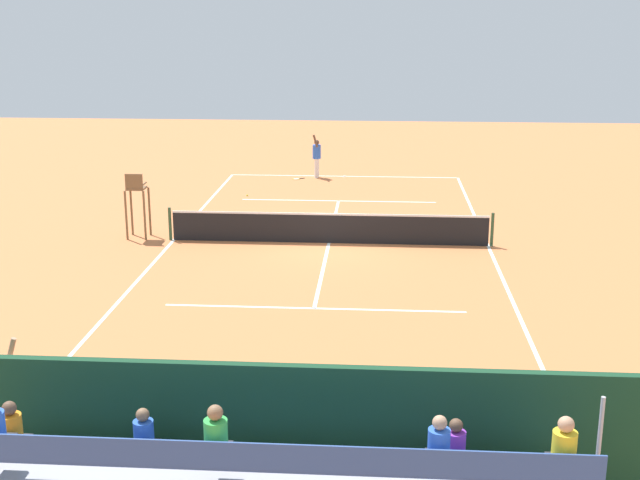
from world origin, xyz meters
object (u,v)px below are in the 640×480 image
tennis_racket (297,179)px  courtside_bench (490,435)px  bleacher_stand (262,475)px  tennis_player (317,155)px  tennis_net (329,228)px  umpire_chair (137,198)px  tennis_ball_near (247,195)px  equipment_bag (398,457)px  line_judge (11,394)px

tennis_racket → courtside_bench: bearing=103.0°
bleacher_stand → tennis_player: 26.02m
tennis_net → umpire_chair: umpire_chair is taller
bleacher_stand → tennis_ball_near: (3.66, -22.03, -0.92)m
equipment_bag → tennis_racket: 23.92m
tennis_player → equipment_bag: bearing=97.4°
bleacher_stand → courtside_bench: 4.02m
equipment_bag → tennis_ball_near: bearing=-74.4°
umpire_chair → equipment_bag: size_ratio=2.38×
umpire_chair → tennis_racket: (-4.17, -9.99, -1.30)m
equipment_bag → tennis_player: tennis_player is taller
tennis_ball_near → line_judge: line_judge is taller
tennis_net → equipment_bag: (-1.95, 13.40, -0.32)m
umpire_chair → equipment_bag: (-8.15, 13.59, -1.13)m
line_judge → umpire_chair: bearing=-82.8°
tennis_net → line_judge: size_ratio=5.35×
umpire_chair → courtside_bench: bearing=125.5°
line_judge → tennis_player: bearing=-97.9°
bleacher_stand → courtside_bench: (-3.41, -2.10, -0.39)m
equipment_bag → tennis_racket: (3.98, -23.58, -0.16)m
bleacher_stand → tennis_racket: (2.03, -25.56, -0.94)m
tennis_net → bleacher_stand: (-0.00, 15.37, 0.45)m
courtside_bench → tennis_player: tennis_player is taller
equipment_bag → bleacher_stand: bearing=45.4°
equipment_bag → line_judge: bearing=-1.0°
umpire_chair → line_judge: (-1.70, 13.48, -0.30)m
bleacher_stand → umpire_chair: (6.20, -15.56, 0.36)m
umpire_chair → tennis_player: bearing=-115.7°
umpire_chair → line_judge: size_ratio=1.11×
bleacher_stand → line_judge: size_ratio=4.70×
tennis_player → tennis_ball_near: bearing=58.0°
umpire_chair → equipment_bag: 15.89m
tennis_player → line_judge: (3.31, 23.90, 0.00)m
tennis_net → line_judge: line_judge is taller
line_judge → bleacher_stand: bearing=155.1°
tennis_player → tennis_ball_near: size_ratio=29.18×
bleacher_stand → equipment_bag: 2.88m
courtside_bench → line_judge: 7.92m
line_judge → tennis_ball_near: bearing=-92.4°
umpire_chair → tennis_ball_near: (-2.54, -6.47, -1.28)m
tennis_net → umpire_chair: size_ratio=4.81×
courtside_bench → tennis_player: bearing=-79.1°
bleacher_stand → equipment_bag: bearing=-134.6°
tennis_ball_near → bleacher_stand: bearing=99.4°
tennis_net → courtside_bench: 13.70m
courtside_bench → bleacher_stand: bearing=31.7°
tennis_player → tennis_racket: (0.84, 0.43, -1.00)m
tennis_racket → equipment_bag: bearing=99.6°
bleacher_stand → tennis_player: (1.19, -25.99, 0.07)m
tennis_net → courtside_bench: tennis_net is taller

